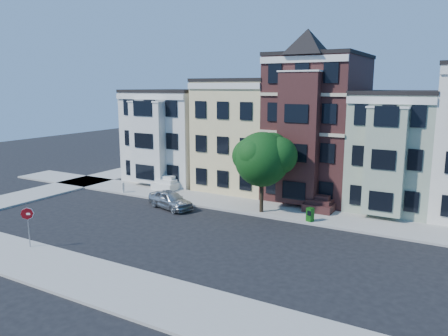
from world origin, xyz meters
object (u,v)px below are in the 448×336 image
Objects in this scene: street_tree at (262,163)px; stop_sign at (28,225)px; parked_car at (170,200)px; fire_hydrant at (123,188)px; newspaper_box at (310,215)px.

street_tree is 2.76× the size of stop_sign.
stop_sign is at bearing -123.02° from street_tree.
parked_car is 5.70× the size of fire_hydrant.
parked_car is 11.10m from newspaper_box.
newspaper_box is at bearing 21.78° from stop_sign.
street_tree reaches higher than newspaper_box.
street_tree is at bearing 2.55° from fire_hydrant.
fire_hydrant is at bearing -177.45° from street_tree.
fire_hydrant is (-17.53, -0.16, -0.12)m from newspaper_box.
newspaper_box is 0.36× the size of stop_sign.
newspaper_box is 18.50m from stop_sign.
newspaper_box is at bearing -6.28° from street_tree.
parked_car reaches higher than newspaper_box.
newspaper_box is (10.93, 1.88, -0.08)m from parked_car.
stop_sign is (-8.88, -13.66, -2.42)m from street_tree.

